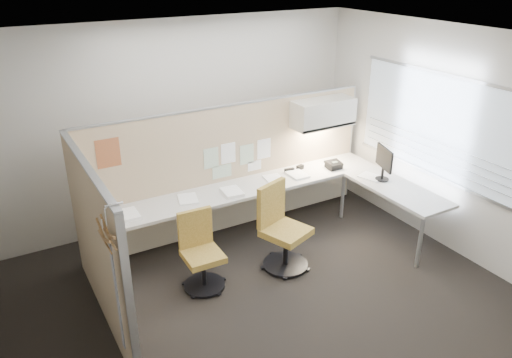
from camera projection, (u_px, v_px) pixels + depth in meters
floor at (254, 299)px, 5.58m from camera, size 5.50×4.50×0.01m
ceiling at (254, 42)px, 4.43m from camera, size 5.50×4.50×0.01m
wall_back at (172, 125)px, 6.79m from camera, size 5.50×0.02×2.80m
wall_front at (426, 312)px, 3.23m from camera, size 5.50×0.02×2.80m
wall_right at (444, 139)px, 6.26m from camera, size 0.02×4.50×2.80m
window_pane at (445, 128)px, 6.18m from camera, size 0.01×2.80×1.30m
partition_back at (231, 169)px, 6.74m from camera, size 4.10×0.06×1.75m
partition_left at (98, 246)px, 4.94m from camera, size 0.06×2.20×1.75m
desk at (273, 194)px, 6.65m from camera, size 4.00×2.07×0.73m
overhead_bin at (323, 113)px, 6.93m from camera, size 0.90×0.36×0.38m
task_light_strip at (322, 127)px, 7.01m from camera, size 0.60×0.06×0.02m
pinned_papers at (237, 158)px, 6.68m from camera, size 1.01×0.00×0.47m
poster at (108, 153)px, 5.76m from camera, size 0.28×0.00×0.35m
chair_left at (201, 253)px, 5.66m from camera, size 0.48×0.48×0.90m
chair_right at (281, 230)px, 6.00m from camera, size 0.63×0.64×1.05m
monitor at (384, 162)px, 6.64m from camera, size 0.18×0.43×0.46m
phone at (333, 165)px, 7.10m from camera, size 0.22×0.21×0.12m
stapler at (289, 170)px, 7.00m from camera, size 0.15×0.07×0.05m
tape_dispenser at (300, 167)px, 7.08m from camera, size 0.11×0.08×0.06m
coat_hook at (109, 247)px, 3.90m from camera, size 0.18×0.44×1.33m
paper_stack_0 at (128, 215)px, 5.81m from camera, size 0.24×0.30×0.04m
paper_stack_1 at (188, 199)px, 6.20m from camera, size 0.30×0.35×0.02m
paper_stack_2 at (232, 192)px, 6.35m from camera, size 0.26×0.32×0.05m
paper_stack_3 at (274, 179)px, 6.77m from camera, size 0.28×0.33×0.01m
paper_stack_4 at (297, 175)px, 6.88m from camera, size 0.24×0.30×0.03m
paper_stack_5 at (371, 177)px, 6.83m from camera, size 0.31×0.36×0.02m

